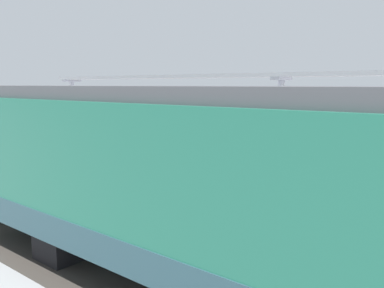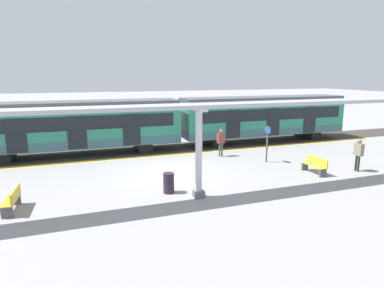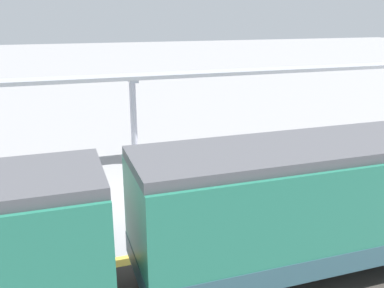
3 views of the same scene
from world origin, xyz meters
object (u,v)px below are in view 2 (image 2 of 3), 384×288
(bench_mid_platform, at_px, (13,200))
(passenger_by_the_benches, at_px, (359,151))
(train_far_carriage, at_px, (264,118))
(bench_near_end, at_px, (315,165))
(passenger_waiting_near_edge, at_px, (221,139))
(trash_bin, at_px, (169,183))
(train_near_carriage, at_px, (77,127))
(canopy_pillar_second, at_px, (199,153))
(platform_info_sign, at_px, (267,140))

(bench_mid_platform, xyz_separation_m, passenger_by_the_benches, (0.31, 16.57, 0.67))
(train_far_carriage, bearing_deg, bench_mid_platform, -62.32)
(bench_near_end, relative_size, passenger_waiting_near_edge, 0.87)
(trash_bin, xyz_separation_m, passenger_by_the_benches, (0.21, 10.46, 0.66))
(passenger_waiting_near_edge, bearing_deg, train_near_carriage, -111.15)
(canopy_pillar_second, distance_m, passenger_waiting_near_edge, 7.33)
(train_near_carriage, relative_size, platform_info_sign, 5.97)
(canopy_pillar_second, bearing_deg, platform_info_sign, 124.33)
(train_near_carriage, height_order, bench_near_end, train_near_carriage)
(canopy_pillar_second, height_order, platform_info_sign, canopy_pillar_second)
(passenger_by_the_benches, bearing_deg, platform_info_sign, -131.76)
(train_far_carriage, bearing_deg, trash_bin, -49.46)
(canopy_pillar_second, xyz_separation_m, bench_near_end, (-1.18, 6.99, -1.48))
(train_far_carriage, bearing_deg, train_near_carriage, -90.00)
(trash_bin, relative_size, passenger_waiting_near_edge, 0.52)
(train_near_carriage, relative_size, passenger_by_the_benches, 7.38)
(canopy_pillar_second, distance_m, bench_mid_platform, 7.39)
(train_near_carriage, relative_size, train_far_carriage, 1.00)
(train_far_carriage, relative_size, canopy_pillar_second, 3.46)
(bench_mid_platform, relative_size, trash_bin, 1.68)
(train_far_carriage, relative_size, bench_mid_platform, 8.64)
(passenger_waiting_near_edge, relative_size, passenger_by_the_benches, 0.98)
(passenger_waiting_near_edge, bearing_deg, train_far_carriage, 122.91)
(train_near_carriage, xyz_separation_m, passenger_waiting_near_edge, (3.32, 8.58, -0.74))
(trash_bin, height_order, passenger_by_the_benches, passenger_by_the_benches)
(train_far_carriage, height_order, platform_info_sign, train_far_carriage)
(train_near_carriage, distance_m, passenger_waiting_near_edge, 9.23)
(trash_bin, distance_m, platform_info_sign, 7.53)
(bench_near_end, distance_m, platform_info_sign, 3.15)
(platform_info_sign, distance_m, passenger_by_the_benches, 4.85)
(canopy_pillar_second, relative_size, trash_bin, 4.20)
(train_near_carriage, height_order, passenger_by_the_benches, train_near_carriage)
(train_near_carriage, xyz_separation_m, trash_bin, (8.57, 3.69, -1.38))
(canopy_pillar_second, height_order, passenger_waiting_near_edge, canopy_pillar_second)
(train_far_carriage, relative_size, trash_bin, 14.52)
(bench_near_end, height_order, passenger_waiting_near_edge, passenger_waiting_near_edge)
(train_far_carriage, relative_size, bench_near_end, 8.68)
(bench_near_end, relative_size, trash_bin, 1.67)
(platform_info_sign, height_order, passenger_waiting_near_edge, platform_info_sign)
(canopy_pillar_second, xyz_separation_m, passenger_by_the_benches, (-0.73, 9.41, -0.81))
(trash_bin, distance_m, passenger_waiting_near_edge, 7.20)
(train_far_carriage, height_order, canopy_pillar_second, canopy_pillar_second)
(bench_mid_platform, xyz_separation_m, platform_info_sign, (-2.91, 12.96, 0.89))
(bench_near_end, distance_m, passenger_by_the_benches, 2.54)
(train_near_carriage, xyz_separation_m, bench_near_end, (8.33, 11.74, -1.39))
(bench_mid_platform, bearing_deg, canopy_pillar_second, 81.70)
(train_near_carriage, height_order, trash_bin, train_near_carriage)
(train_far_carriage, distance_m, bench_mid_platform, 18.27)
(bench_mid_platform, bearing_deg, platform_info_sign, 102.67)
(canopy_pillar_second, height_order, bench_near_end, canopy_pillar_second)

